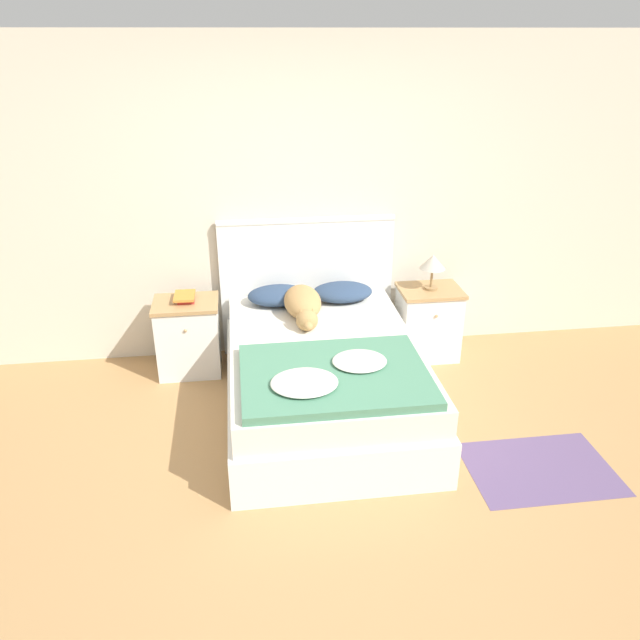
{
  "coord_description": "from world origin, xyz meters",
  "views": [
    {
      "loc": [
        -0.43,
        -2.77,
        2.54
      ],
      "look_at": [
        0.12,
        1.25,
        0.64
      ],
      "focal_mm": 35.0,
      "sensor_mm": 36.0,
      "label": 1
    }
  ],
  "objects_px": {
    "nightstand_right": "(428,322)",
    "pillow_right": "(342,292)",
    "table_lamp": "(433,263)",
    "pillow_left": "(278,295)",
    "book_stack": "(185,297)",
    "dog": "(303,304)",
    "bed": "(324,379)",
    "nightstand_left": "(189,337)"
  },
  "relations": [
    {
      "from": "pillow_right",
      "to": "book_stack",
      "type": "relative_size",
      "value": 2.14
    },
    {
      "from": "nightstand_right",
      "to": "pillow_left",
      "type": "bearing_deg",
      "value": 178.88
    },
    {
      "from": "bed",
      "to": "nightstand_left",
      "type": "height_order",
      "value": "nightstand_left"
    },
    {
      "from": "pillow_right",
      "to": "dog",
      "type": "distance_m",
      "value": 0.43
    },
    {
      "from": "bed",
      "to": "book_stack",
      "type": "height_order",
      "value": "book_stack"
    },
    {
      "from": "book_stack",
      "to": "table_lamp",
      "type": "height_order",
      "value": "table_lamp"
    },
    {
      "from": "book_stack",
      "to": "dog",
      "type": "bearing_deg",
      "value": -16.11
    },
    {
      "from": "pillow_right",
      "to": "book_stack",
      "type": "xyz_separation_m",
      "value": [
        -1.25,
        0.01,
        0.02
      ]
    },
    {
      "from": "dog",
      "to": "nightstand_right",
      "type": "bearing_deg",
      "value": 11.98
    },
    {
      "from": "nightstand_right",
      "to": "pillow_right",
      "type": "distance_m",
      "value": 0.79
    },
    {
      "from": "nightstand_right",
      "to": "table_lamp",
      "type": "xyz_separation_m",
      "value": [
        0.0,
        -0.0,
        0.53
      ]
    },
    {
      "from": "nightstand_left",
      "to": "pillow_right",
      "type": "distance_m",
      "value": 1.29
    },
    {
      "from": "nightstand_right",
      "to": "pillow_left",
      "type": "xyz_separation_m",
      "value": [
        -1.25,
        0.02,
        0.31
      ]
    },
    {
      "from": "pillow_right",
      "to": "book_stack",
      "type": "distance_m",
      "value": 1.25
    },
    {
      "from": "pillow_left",
      "to": "dog",
      "type": "relative_size",
      "value": 0.66
    },
    {
      "from": "dog",
      "to": "table_lamp",
      "type": "distance_m",
      "value": 1.12
    },
    {
      "from": "pillow_left",
      "to": "dog",
      "type": "xyz_separation_m",
      "value": [
        0.17,
        -0.25,
        0.02
      ]
    },
    {
      "from": "pillow_left",
      "to": "table_lamp",
      "type": "xyz_separation_m",
      "value": [
        1.25,
        -0.02,
        0.22
      ]
    },
    {
      "from": "table_lamp",
      "to": "bed",
      "type": "bearing_deg",
      "value": -143.23
    },
    {
      "from": "bed",
      "to": "book_stack",
      "type": "relative_size",
      "value": 8.61
    },
    {
      "from": "bed",
      "to": "dog",
      "type": "bearing_deg",
      "value": 99.57
    },
    {
      "from": "nightstand_right",
      "to": "book_stack",
      "type": "xyz_separation_m",
      "value": [
        -1.98,
        0.03,
        0.33
      ]
    },
    {
      "from": "dog",
      "to": "table_lamp",
      "type": "relative_size",
      "value": 2.5
    },
    {
      "from": "bed",
      "to": "pillow_left",
      "type": "xyz_separation_m",
      "value": [
        -0.26,
        0.76,
        0.35
      ]
    },
    {
      "from": "nightstand_left",
      "to": "pillow_right",
      "type": "relative_size",
      "value": 1.25
    },
    {
      "from": "bed",
      "to": "table_lamp",
      "type": "distance_m",
      "value": 1.36
    },
    {
      "from": "pillow_left",
      "to": "table_lamp",
      "type": "bearing_deg",
      "value": -1.12
    },
    {
      "from": "bed",
      "to": "pillow_left",
      "type": "bearing_deg",
      "value": 108.75
    },
    {
      "from": "table_lamp",
      "to": "pillow_left",
      "type": "bearing_deg",
      "value": 178.88
    },
    {
      "from": "dog",
      "to": "book_stack",
      "type": "distance_m",
      "value": 0.94
    },
    {
      "from": "dog",
      "to": "pillow_right",
      "type": "bearing_deg",
      "value": 36.16
    },
    {
      "from": "nightstand_right",
      "to": "book_stack",
      "type": "relative_size",
      "value": 2.68
    },
    {
      "from": "bed",
      "to": "book_stack",
      "type": "bearing_deg",
      "value": 142.0
    },
    {
      "from": "bed",
      "to": "nightstand_right",
      "type": "bearing_deg",
      "value": 36.77
    },
    {
      "from": "pillow_right",
      "to": "dog",
      "type": "bearing_deg",
      "value": -143.84
    },
    {
      "from": "nightstand_right",
      "to": "pillow_right",
      "type": "height_order",
      "value": "pillow_right"
    },
    {
      "from": "book_stack",
      "to": "pillow_left",
      "type": "bearing_deg",
      "value": -0.61
    },
    {
      "from": "nightstand_right",
      "to": "table_lamp",
      "type": "relative_size",
      "value": 2.07
    },
    {
      "from": "book_stack",
      "to": "pillow_right",
      "type": "bearing_deg",
      "value": -0.36
    },
    {
      "from": "pillow_left",
      "to": "nightstand_left",
      "type": "bearing_deg",
      "value": -178.09
    },
    {
      "from": "nightstand_left",
      "to": "nightstand_right",
      "type": "distance_m",
      "value": 1.98
    },
    {
      "from": "nightstand_right",
      "to": "dog",
      "type": "xyz_separation_m",
      "value": [
        -1.08,
        -0.23,
        0.33
      ]
    }
  ]
}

